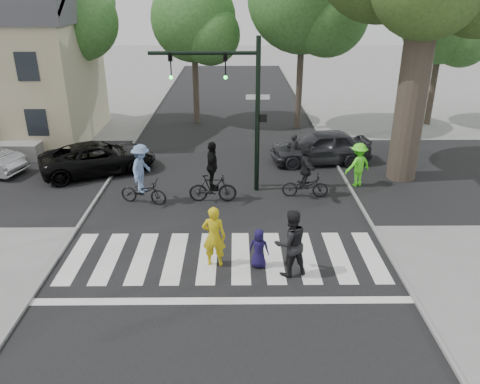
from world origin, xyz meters
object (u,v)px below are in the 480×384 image
object	(u,v)px
cyclist_left	(142,179)
car_grey	(320,147)
cyclist_right	(306,173)
traffic_signal	(235,94)
pedestrian_child	(259,248)
cyclist_mid	(213,178)
pedestrian_woman	(214,237)
car_suv	(99,158)
pedestrian_adult	(291,243)

from	to	relation	value
cyclist_left	car_grey	distance (m)	8.69
cyclist_right	car_grey	world-z (taller)	cyclist_right
traffic_signal	car_grey	distance (m)	5.99
pedestrian_child	cyclist_mid	world-z (taller)	cyclist_mid
cyclist_right	car_grey	distance (m)	4.13
cyclist_mid	pedestrian_woman	bearing A→B (deg)	-86.95
cyclist_left	car_suv	bearing A→B (deg)	127.80
pedestrian_adult	cyclist_mid	size ratio (longest dim) A/B	0.84
traffic_signal	car_suv	size ratio (longest dim) A/B	1.21
pedestrian_woman	pedestrian_adult	xyz separation A→B (m)	(2.16, -0.51, 0.06)
traffic_signal	cyclist_mid	distance (m)	3.24
cyclist_left	cyclist_right	xyz separation A→B (m)	(6.21, 0.54, 0.00)
car_grey	cyclist_left	bearing A→B (deg)	-65.41
traffic_signal	pedestrian_adult	distance (m)	6.94
pedestrian_child	cyclist_right	distance (m)	5.46
pedestrian_adult	car_grey	bearing A→B (deg)	-123.19
pedestrian_adult	pedestrian_child	bearing A→B (deg)	-42.97
cyclist_mid	cyclist_right	bearing A→B (deg)	6.35
car_grey	traffic_signal	bearing A→B (deg)	-56.97
cyclist_left	cyclist_mid	world-z (taller)	cyclist_mid
pedestrian_child	car_grey	size ratio (longest dim) A/B	0.26
cyclist_mid	car_suv	world-z (taller)	cyclist_mid
car_suv	pedestrian_child	bearing A→B (deg)	-163.41
pedestrian_child	car_suv	bearing A→B (deg)	-35.74
pedestrian_adult	cyclist_left	distance (m)	7.01
pedestrian_child	pedestrian_adult	xyz separation A→B (m)	(0.86, -0.39, 0.39)
cyclist_mid	traffic_signal	bearing A→B (deg)	51.19
cyclist_mid	car_suv	xyz separation A→B (m)	(-5.17, 3.14, -0.29)
traffic_signal	cyclist_right	bearing A→B (deg)	-14.14
pedestrian_woman	cyclist_left	world-z (taller)	cyclist_left
cyclist_left	car_grey	size ratio (longest dim) A/B	0.51
cyclist_left	cyclist_mid	distance (m)	2.63
pedestrian_child	cyclist_mid	distance (m)	4.91
pedestrian_woman	pedestrian_adult	distance (m)	2.22
cyclist_left	car_suv	distance (m)	4.17
pedestrian_child	car_grey	world-z (taller)	car_grey
car_grey	pedestrian_child	bearing A→B (deg)	-26.52
pedestrian_adult	cyclist_right	xyz separation A→B (m)	(1.19, 5.43, 0.01)
cyclist_left	cyclist_right	distance (m)	6.24
pedestrian_child	cyclist_right	size ratio (longest dim) A/B	0.53
cyclist_left	pedestrian_child	bearing A→B (deg)	-47.22
pedestrian_child	pedestrian_adult	world-z (taller)	pedestrian_adult
pedestrian_child	car_suv	world-z (taller)	car_suv
pedestrian_woman	car_suv	bearing A→B (deg)	-47.75
cyclist_mid	car_suv	distance (m)	6.06
pedestrian_child	cyclist_mid	bearing A→B (deg)	-58.15
cyclist_right	traffic_signal	bearing A→B (deg)	165.86
pedestrian_adult	car_suv	distance (m)	11.15
pedestrian_woman	cyclist_mid	size ratio (longest dim) A/B	0.79
car_suv	car_grey	distance (m)	10.06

